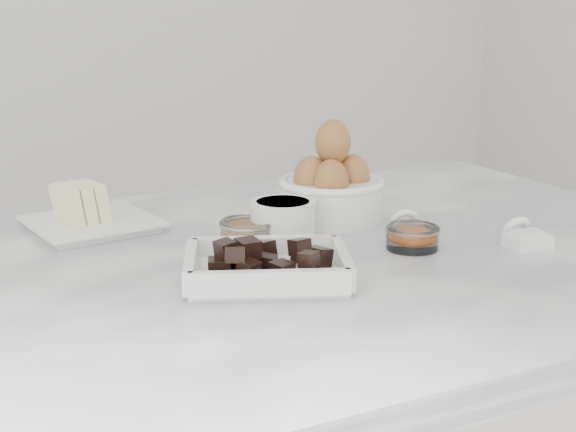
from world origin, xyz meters
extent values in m
cube|color=silver|center=(0.00, 0.00, 0.92)|extent=(1.20, 0.80, 0.04)
cube|color=white|center=(-0.07, -0.09, 0.95)|extent=(0.21, 0.19, 0.01)
cube|color=white|center=(-0.19, 0.23, 0.95)|extent=(0.17, 0.17, 0.01)
cube|color=white|center=(-0.19, 0.23, 0.95)|extent=(0.19, 0.19, 0.00)
cylinder|color=white|center=(0.03, 0.06, 0.97)|extent=(0.09, 0.09, 0.05)
cylinder|color=white|center=(0.03, 0.06, 0.99)|extent=(0.07, 0.07, 0.01)
cylinder|color=white|center=(0.13, 0.12, 0.97)|extent=(0.15, 0.15, 0.06)
torus|color=white|center=(0.13, 0.12, 1.00)|extent=(0.16, 0.16, 0.01)
ellipsoid|color=#965D30|center=(0.17, 0.12, 1.00)|extent=(0.05, 0.05, 0.07)
ellipsoid|color=#965D30|center=(0.10, 0.11, 1.00)|extent=(0.05, 0.05, 0.07)
ellipsoid|color=#965D30|center=(0.14, 0.15, 1.00)|extent=(0.05, 0.05, 0.07)
ellipsoid|color=#965D30|center=(0.13, 0.08, 1.00)|extent=(0.05, 0.05, 0.07)
ellipsoid|color=#965D30|center=(0.14, 0.12, 1.06)|extent=(0.05, 0.05, 0.07)
cylinder|color=white|center=(-0.03, 0.06, 0.95)|extent=(0.07, 0.07, 0.03)
torus|color=white|center=(-0.03, 0.06, 0.97)|extent=(0.08, 0.08, 0.01)
cylinder|color=orange|center=(-0.03, 0.06, 0.95)|extent=(0.06, 0.06, 0.01)
cylinder|color=white|center=(0.16, -0.06, 0.95)|extent=(0.07, 0.07, 0.03)
torus|color=white|center=(0.16, -0.06, 0.97)|extent=(0.07, 0.07, 0.01)
ellipsoid|color=orange|center=(0.16, -0.06, 0.96)|extent=(0.05, 0.05, 0.02)
cube|color=white|center=(0.18, -0.02, 0.95)|extent=(0.06, 0.06, 0.02)
cube|color=black|center=(0.18, -0.02, 0.96)|extent=(0.05, 0.04, 0.00)
torus|color=white|center=(0.19, 0.01, 0.96)|extent=(0.05, 0.04, 0.04)
cube|color=white|center=(0.29, -0.12, 0.95)|extent=(0.06, 0.05, 0.02)
cube|color=white|center=(0.29, -0.12, 0.96)|extent=(0.04, 0.04, 0.00)
torus|color=white|center=(0.30, -0.10, 0.96)|extent=(0.04, 0.04, 0.04)
camera|label=1|loc=(-0.44, -0.88, 1.25)|focal=50.00mm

